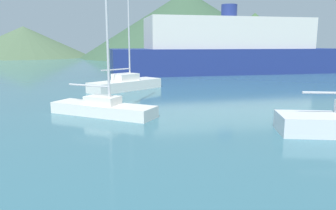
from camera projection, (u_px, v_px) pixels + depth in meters
sailboat_middle at (103, 105)px, 16.63m from camera, size 5.50×4.29×11.24m
sailboat_outer at (126, 84)px, 25.71m from camera, size 5.91×5.34×7.30m
ferry_distant at (228, 49)px, 40.46m from camera, size 29.08×9.89×8.23m
hill_central at (24, 42)px, 86.39m from camera, size 34.43×34.43×8.05m
hill_east at (186, 24)px, 87.13m from camera, size 55.94×55.94×17.29m
hill_far_east at (254, 34)px, 97.67m from camera, size 30.65×30.65×12.50m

